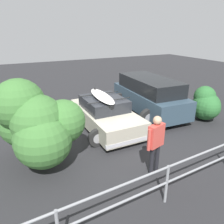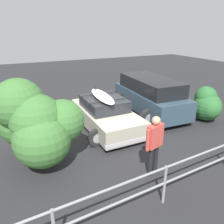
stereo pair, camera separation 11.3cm
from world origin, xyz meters
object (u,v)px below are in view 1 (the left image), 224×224
at_px(sedan_car, 105,114).
at_px(person_bystander, 156,140).
at_px(suv_car, 149,95).
at_px(bush_near_right, 206,104).
at_px(bush_near_left, 36,124).

bearing_deg(sedan_car, person_bystander, 89.47).
bearing_deg(suv_car, person_bystander, 56.52).
height_order(person_bystander, bush_near_right, person_bystander).
xyz_separation_m(suv_car, bush_near_right, (-1.78, 1.96, -0.16)).
relative_size(suv_car, bush_near_left, 1.75).
distance_m(person_bystander, bush_near_right, 5.05).
xyz_separation_m(sedan_car, person_bystander, (0.03, 3.45, 0.45)).
relative_size(suv_car, bush_near_right, 3.03).
relative_size(sedan_car, person_bystander, 2.21).
height_order(suv_car, bush_near_left, bush_near_left).
relative_size(person_bystander, bush_near_right, 1.14).
bearing_deg(sedan_car, suv_car, -165.40).
relative_size(person_bystander, bush_near_left, 0.66).
bearing_deg(person_bystander, bush_near_right, -154.07).
bearing_deg(bush_near_right, sedan_car, -15.50).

